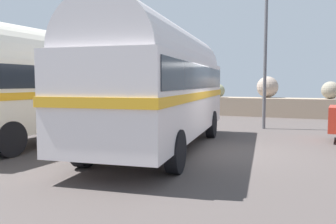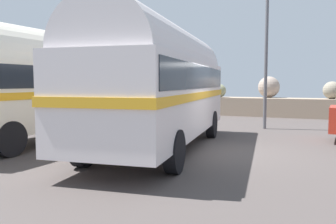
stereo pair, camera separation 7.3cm
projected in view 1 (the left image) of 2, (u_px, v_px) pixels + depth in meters
The scene contains 5 objects.
ground at pixel (218, 152), 9.99m from camera, with size 32.00×26.00×0.02m.
breakwater at pixel (263, 105), 20.93m from camera, with size 31.36×2.08×2.38m.
vintage_coach at pixel (161, 81), 10.23m from camera, with size 3.53×8.83×3.70m.
second_coach at pixel (49, 81), 11.91m from camera, with size 2.78×8.68×3.70m.
lamp_post at pixel (264, 37), 14.75m from camera, with size 0.97×0.24×7.01m.
Camera 1 is at (2.55, -9.63, 1.98)m, focal length 37.37 mm.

